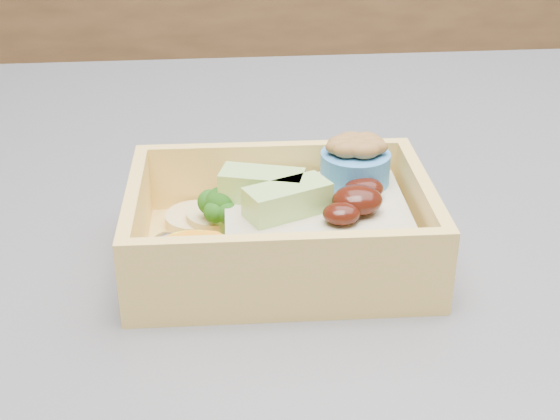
{
  "coord_description": "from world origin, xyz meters",
  "views": [
    {
      "loc": [
        -0.02,
        -0.45,
        1.15
      ],
      "look_at": [
        0.01,
        -0.07,
        0.95
      ],
      "focal_mm": 50.0,
      "sensor_mm": 36.0,
      "label": 1
    }
  ],
  "objects": [
    {
      "name": "bento_box",
      "position": [
        0.02,
        -0.07,
        0.94
      ],
      "size": [
        0.17,
        0.12,
        0.06
      ],
      "rotation": [
        0.0,
        0.0,
        -0.02
      ],
      "color": "#F9CD67",
      "rests_on": "island"
    }
  ]
}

